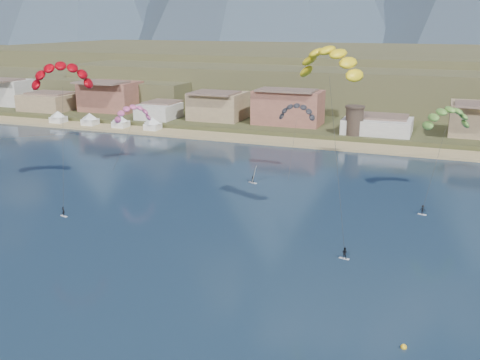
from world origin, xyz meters
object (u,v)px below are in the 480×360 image
object	(u,v)px
kitesurfer_red	(61,71)
buoy	(404,347)
watchtower	(354,120)
kitesurfer_green	(448,115)
kitesurfer_yellow	(330,58)
windsurfer	(253,178)

from	to	relation	value
kitesurfer_red	buoy	xyz separation A→B (m)	(70.53, -35.44, -24.62)
watchtower	kitesurfer_red	world-z (taller)	kitesurfer_red
kitesurfer_red	kitesurfer_green	distance (m)	76.75
watchtower	kitesurfer_green	bearing A→B (deg)	-61.78
kitesurfer_red	kitesurfer_green	size ratio (longest dim) A/B	1.43
kitesurfer_red	kitesurfer_yellow	xyz separation A→B (m)	(54.38, -2.58, 3.91)
kitesurfer_yellow	buoy	size ratio (longest dim) A/B	46.49
watchtower	kitesurfer_yellow	bearing A→B (deg)	-84.79
watchtower	windsurfer	bearing A→B (deg)	-104.77
kitesurfer_yellow	kitesurfer_green	distance (m)	33.55
kitesurfer_yellow	kitesurfer_green	xyz separation A→B (m)	(18.48, 25.31, -11.96)
watchtower	kitesurfer_green	xyz separation A→B (m)	(25.05, -46.68, 10.32)
kitesurfer_green	kitesurfer_yellow	bearing A→B (deg)	-126.14
watchtower	kitesurfer_green	world-z (taller)	kitesurfer_green
buoy	kitesurfer_green	bearing A→B (deg)	87.70
kitesurfer_yellow	kitesurfer_green	world-z (taller)	kitesurfer_yellow
kitesurfer_red	windsurfer	world-z (taller)	kitesurfer_red
kitesurfer_yellow	kitesurfer_green	size ratio (longest dim) A/B	1.55
kitesurfer_red	kitesurfer_yellow	distance (m)	54.58
windsurfer	watchtower	bearing A→B (deg)	75.23
watchtower	kitesurfer_red	bearing A→B (deg)	-124.56
kitesurfer_yellow	buoy	distance (m)	46.41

